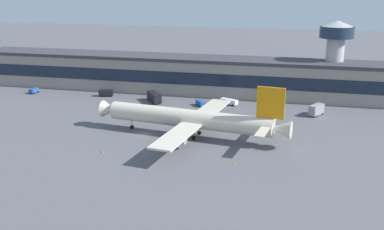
# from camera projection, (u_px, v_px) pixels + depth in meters

# --- Properties ---
(ground_plane) EXTENTS (600.00, 600.00, 0.00)m
(ground_plane) POSITION_uv_depth(u_px,v_px,m) (143.00, 134.00, 126.52)
(ground_plane) COLOR #56565B
(terminal_building) EXTENTS (169.50, 15.26, 13.89)m
(terminal_building) POSITION_uv_depth(u_px,v_px,m) (188.00, 75.00, 172.19)
(terminal_building) COLOR gray
(terminal_building) RESTS_ON ground_plane
(airliner) EXTENTS (55.38, 47.63, 15.88)m
(airliner) POSITION_uv_depth(u_px,v_px,m) (192.00, 119.00, 123.31)
(airliner) COLOR beige
(airliner) RESTS_ON ground_plane
(control_tower) EXTENTS (11.92, 11.92, 28.15)m
(control_tower) POSITION_uv_depth(u_px,v_px,m) (335.00, 50.00, 159.85)
(control_tower) COLOR #B7B7B2
(control_tower) RESTS_ON ground_plane
(belt_loader) EXTENTS (6.64, 4.54, 1.95)m
(belt_loader) POSITION_uv_depth(u_px,v_px,m) (229.00, 101.00, 156.72)
(belt_loader) COLOR white
(belt_loader) RESTS_ON ground_plane
(stair_truck) EXTENTS (5.09, 6.39, 3.55)m
(stair_truck) POSITION_uv_depth(u_px,v_px,m) (316.00, 110.00, 143.70)
(stair_truck) COLOR gray
(stair_truck) RESTS_ON ground_plane
(baggage_tug) EXTENTS (2.49, 3.82, 1.85)m
(baggage_tug) POSITION_uv_depth(u_px,v_px,m) (34.00, 91.00, 172.26)
(baggage_tug) COLOR #2651A5
(baggage_tug) RESTS_ON ground_plane
(follow_me_car) EXTENTS (4.19, 4.65, 1.85)m
(follow_me_car) POSITION_uv_depth(u_px,v_px,m) (201.00, 103.00, 154.98)
(follow_me_car) COLOR #2651A5
(follow_me_car) RESTS_ON ground_plane
(crew_van) EXTENTS (5.58, 3.40, 2.55)m
(crew_van) POSITION_uv_depth(u_px,v_px,m) (106.00, 92.00, 167.76)
(crew_van) COLOR black
(crew_van) RESTS_ON ground_plane
(fuel_truck) EXTENTS (7.28, 8.40, 3.35)m
(fuel_truck) POSITION_uv_depth(u_px,v_px,m) (154.00, 97.00, 159.65)
(fuel_truck) COLOR black
(fuel_truck) RESTS_ON ground_plane
(traffic_cone_0) EXTENTS (0.44, 0.44, 0.55)m
(traffic_cone_0) POSITION_uv_depth(u_px,v_px,m) (258.00, 150.00, 114.15)
(traffic_cone_0) COLOR #F2590C
(traffic_cone_0) RESTS_ON ground_plane
(traffic_cone_1) EXTENTS (0.59, 0.59, 0.73)m
(traffic_cone_1) POSITION_uv_depth(u_px,v_px,m) (103.00, 151.00, 113.23)
(traffic_cone_1) COLOR #F2590C
(traffic_cone_1) RESTS_ON ground_plane
(traffic_cone_2) EXTENTS (0.45, 0.45, 0.57)m
(traffic_cone_2) POSITION_uv_depth(u_px,v_px,m) (234.00, 162.00, 106.55)
(traffic_cone_2) COLOR #F2590C
(traffic_cone_2) RESTS_ON ground_plane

